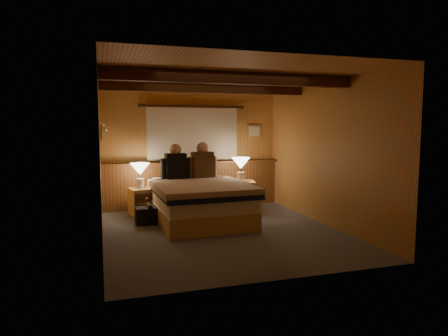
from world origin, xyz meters
name	(u,v)px	position (x,y,z in m)	size (l,w,h in m)	color
floor	(222,231)	(0.00, 0.00, 0.00)	(4.20, 4.20, 0.00)	#555B66
ceiling	(222,77)	(0.00, 0.00, 2.40)	(4.20, 4.20, 0.00)	#E19854
wall_back	(192,148)	(0.00, 2.10, 1.20)	(3.60, 3.60, 0.00)	#D6954D
wall_left	(100,158)	(-1.80, 0.00, 1.20)	(4.20, 4.20, 0.00)	#D6954D
wall_right	(324,153)	(1.80, 0.00, 1.20)	(4.20, 4.20, 0.00)	#D6954D
wall_front	(280,170)	(0.00, -2.10, 1.20)	(3.60, 3.60, 0.00)	#D6954D
wainscot	(193,183)	(0.00, 2.04, 0.49)	(3.60, 0.23, 0.94)	brown
curtain_window	(193,133)	(0.00, 2.03, 1.52)	(2.18, 0.09, 1.11)	#442011
ceiling_beams	(219,84)	(0.00, 0.15, 2.31)	(3.60, 1.65, 0.16)	#442011
coat_rail	(104,125)	(-1.72, 1.58, 1.67)	(0.05, 0.55, 0.24)	silver
framed_print	(254,131)	(1.35, 2.08, 1.55)	(0.30, 0.04, 0.25)	tan
bed	(200,202)	(-0.18, 0.72, 0.36)	(1.62, 2.05, 0.68)	tan
nightstand_left	(143,202)	(-1.07, 1.57, 0.25)	(0.53, 0.50, 0.50)	tan
nightstand_right	(241,196)	(0.82, 1.42, 0.29)	(0.61, 0.57, 0.58)	tan
lamp_left	(140,171)	(-1.11, 1.59, 0.83)	(0.36, 0.36, 0.47)	white
lamp_right	(241,165)	(0.82, 1.43, 0.91)	(0.36, 0.36, 0.47)	white
person_left	(176,164)	(-0.47, 1.41, 0.95)	(0.56, 0.24, 0.68)	black
person_right	(203,163)	(0.05, 1.44, 0.96)	(0.58, 0.26, 0.70)	#49301D
duffel_bag	(150,215)	(-1.03, 0.85, 0.15)	(0.48, 0.29, 0.34)	black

